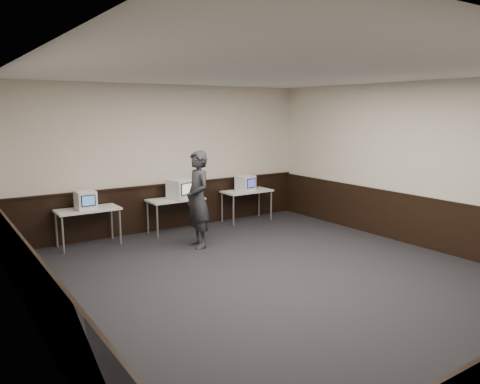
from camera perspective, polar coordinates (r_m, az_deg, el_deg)
name	(u,v)px	position (r m, az deg, el deg)	size (l,w,h in m)	color
floor	(279,280)	(7.52, 4.72, -10.68)	(8.00, 8.00, 0.00)	black
ceiling	(282,72)	(7.07, 5.10, 14.40)	(8.00, 8.00, 0.00)	white
back_wall	(166,158)	(10.51, -8.96, 4.10)	(7.00, 7.00, 0.00)	beige
left_wall	(33,206)	(5.65, -23.93, -1.58)	(8.00, 8.00, 0.00)	beige
right_wall	(421,165)	(9.70, 21.24, 3.07)	(8.00, 8.00, 0.00)	beige
wainscot_back	(168,207)	(10.66, -8.75, -1.80)	(6.98, 0.04, 1.00)	black
wainscot_left	(42,300)	(5.95, -22.98, -12.00)	(0.04, 7.98, 1.00)	black
wainscot_right	(417,221)	(9.86, 20.77, -3.29)	(0.04, 7.98, 1.00)	black
wainscot_rail	(168,184)	(10.55, -8.78, 0.95)	(6.98, 0.06, 0.04)	black
desk_left	(88,212)	(9.62, -18.07, -2.36)	(1.20, 0.60, 0.75)	silver
desk_center	(175,202)	(10.29, -7.87, -1.18)	(1.20, 0.60, 0.75)	silver
desk_right	(247,193)	(11.24, 0.84, -0.15)	(1.20, 0.60, 0.75)	silver
emac_left	(86,200)	(9.53, -18.31, -0.94)	(0.36, 0.39, 0.36)	white
emac_center	(180,189)	(10.24, -7.37, 0.39)	(0.53, 0.54, 0.42)	white
emac_right	(245,183)	(11.14, 0.67, 1.09)	(0.43, 0.44, 0.37)	white
person	(198,199)	(9.08, -5.15, -0.91)	(0.69, 0.45, 1.89)	#27282D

